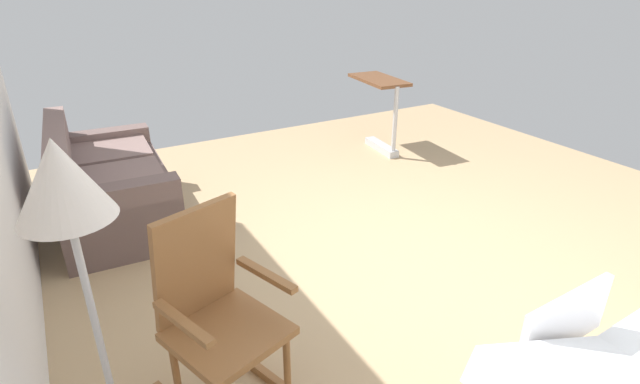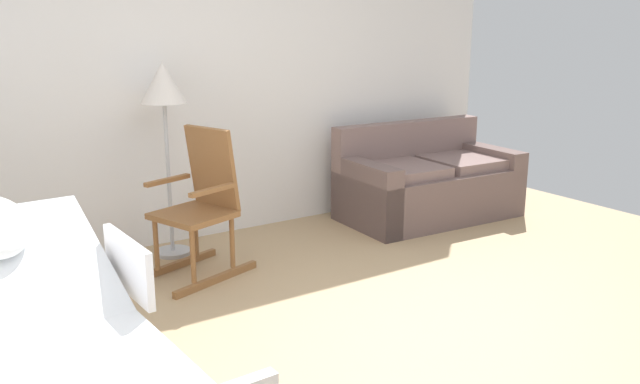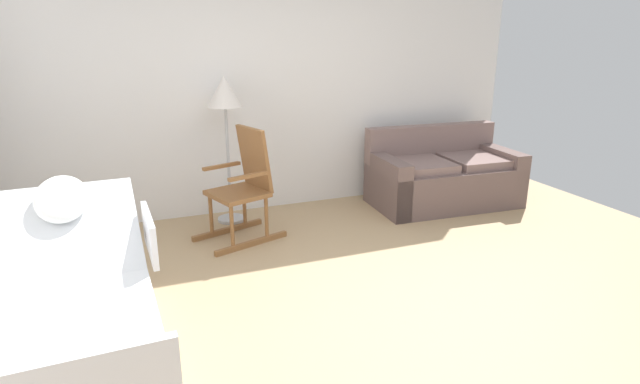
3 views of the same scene
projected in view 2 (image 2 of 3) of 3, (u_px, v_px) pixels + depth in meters
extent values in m
plane|color=tan|center=(407.00, 332.00, 3.92)|extent=(6.78, 6.78, 0.00)
cube|color=white|center=(222.00, 73.00, 5.51)|extent=(5.62, 0.10, 2.70)
cube|color=white|center=(5.00, 279.00, 3.12)|extent=(0.95, 0.96, 0.49)
cube|color=silver|center=(128.00, 265.00, 3.21)|extent=(0.06, 0.56, 0.28)
cylinder|color=black|center=(78.00, 345.00, 3.66)|extent=(0.10, 0.10, 0.10)
cube|color=#68534F|center=(429.00, 194.00, 6.15)|extent=(1.64, 0.93, 0.45)
cube|color=#7F6660|center=(401.00, 171.00, 5.87)|extent=(0.70, 0.68, 0.10)
cube|color=#7F6660|center=(464.00, 162.00, 6.23)|extent=(0.70, 0.68, 0.10)
cube|color=#7F6660|center=(408.00, 142.00, 6.33)|extent=(1.61, 0.24, 0.40)
cube|color=#68534F|center=(366.00, 196.00, 5.78)|extent=(0.22, 0.86, 0.60)
cube|color=#68534F|center=(487.00, 177.00, 6.48)|extent=(0.22, 0.86, 0.60)
cube|color=brown|center=(176.00, 265.00, 4.92)|extent=(0.73, 0.28, 0.05)
cube|color=brown|center=(217.00, 279.00, 4.66)|extent=(0.73, 0.28, 0.05)
cylinder|color=brown|center=(193.00, 255.00, 4.48)|extent=(0.04, 0.04, 0.40)
cylinder|color=brown|center=(156.00, 243.00, 4.71)|extent=(0.04, 0.04, 0.40)
cylinder|color=brown|center=(232.00, 241.00, 4.76)|extent=(0.04, 0.04, 0.40)
cylinder|color=brown|center=(196.00, 231.00, 4.99)|extent=(0.04, 0.04, 0.40)
cube|color=brown|center=(193.00, 215.00, 4.68)|extent=(0.59, 0.60, 0.04)
cube|color=brown|center=(212.00, 168.00, 4.76)|extent=(0.25, 0.45, 0.60)
cube|color=brown|center=(212.00, 190.00, 4.48)|extent=(0.38, 0.16, 0.03)
cube|color=brown|center=(167.00, 180.00, 4.75)|extent=(0.38, 0.16, 0.03)
cylinder|color=#B2B5BA|center=(173.00, 252.00, 5.23)|extent=(0.28, 0.28, 0.03)
cylinder|color=#B2B5BA|center=(169.00, 179.00, 5.08)|extent=(0.03, 0.03, 1.15)
cone|color=silver|center=(163.00, 82.00, 4.90)|extent=(0.34, 0.34, 0.30)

